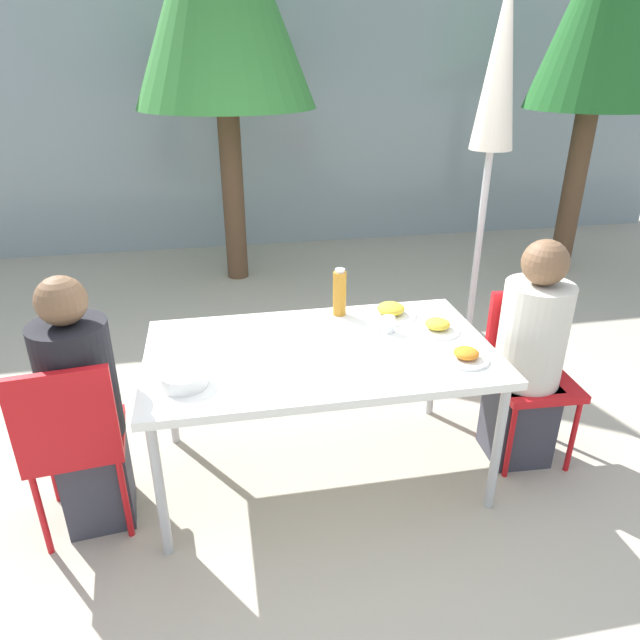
# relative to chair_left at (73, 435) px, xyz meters

# --- Properties ---
(ground_plane) EXTENTS (24.00, 24.00, 0.00)m
(ground_plane) POSITION_rel_chair_left_xyz_m (1.11, 0.20, -0.53)
(ground_plane) COLOR #B2A893
(building_facade) EXTENTS (10.00, 0.20, 3.00)m
(building_facade) POSITION_rel_chair_left_xyz_m (1.11, 4.34, 0.97)
(building_facade) COLOR #89999E
(building_facade) RESTS_ON ground
(dining_table) EXTENTS (1.63, 0.93, 0.73)m
(dining_table) POSITION_rel_chair_left_xyz_m (1.11, 0.20, 0.15)
(dining_table) COLOR white
(dining_table) RESTS_ON ground
(chair_left) EXTENTS (0.44, 0.44, 0.89)m
(chair_left) POSITION_rel_chair_left_xyz_m (0.00, 0.00, 0.00)
(chair_left) COLOR red
(chair_left) RESTS_ON ground
(person_left) EXTENTS (0.32, 0.32, 1.21)m
(person_left) POSITION_rel_chair_left_xyz_m (0.04, 0.08, 0.05)
(person_left) COLOR #383842
(person_left) RESTS_ON ground
(chair_right) EXTENTS (0.42, 0.42, 0.89)m
(chair_right) POSITION_rel_chair_left_xyz_m (2.23, 0.22, 0.00)
(chair_right) COLOR red
(chair_right) RESTS_ON ground
(person_right) EXTENTS (0.33, 0.33, 1.22)m
(person_right) POSITION_rel_chair_left_xyz_m (2.17, 0.15, 0.05)
(person_right) COLOR #383842
(person_right) RESTS_ON ground
(closed_umbrella) EXTENTS (0.36, 0.36, 2.45)m
(closed_umbrella) POSITION_rel_chair_left_xyz_m (2.31, 1.10, 1.22)
(closed_umbrella) COLOR #333333
(closed_umbrella) RESTS_ON ground
(plate_0) EXTENTS (0.23, 0.23, 0.06)m
(plate_0) POSITION_rel_chair_left_xyz_m (1.72, 0.28, 0.22)
(plate_0) COLOR white
(plate_0) RESTS_ON dining_table
(plate_1) EXTENTS (0.21, 0.21, 0.06)m
(plate_1) POSITION_rel_chair_left_xyz_m (1.74, -0.03, 0.22)
(plate_1) COLOR white
(plate_1) RESTS_ON dining_table
(plate_2) EXTENTS (0.27, 0.27, 0.07)m
(plate_2) POSITION_rel_chair_left_xyz_m (1.55, 0.50, 0.23)
(plate_2) COLOR white
(plate_2) RESTS_ON dining_table
(bottle) EXTENTS (0.07, 0.07, 0.26)m
(bottle) POSITION_rel_chair_left_xyz_m (1.28, 0.57, 0.33)
(bottle) COLOR #B7751E
(bottle) RESTS_ON dining_table
(drinking_cup) EXTENTS (0.07, 0.07, 0.08)m
(drinking_cup) POSITION_rel_chair_left_xyz_m (1.48, 0.32, 0.24)
(drinking_cup) COLOR white
(drinking_cup) RESTS_ON dining_table
(salad_bowl) EXTENTS (0.20, 0.20, 0.06)m
(salad_bowl) POSITION_rel_chair_left_xyz_m (0.49, -0.01, 0.23)
(salad_bowl) COLOR white
(salad_bowl) RESTS_ON dining_table
(tree_behind_right) EXTENTS (1.17, 1.17, 3.33)m
(tree_behind_right) POSITION_rel_chair_left_xyz_m (4.10, 2.83, 1.87)
(tree_behind_right) COLOR brown
(tree_behind_right) RESTS_ON ground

